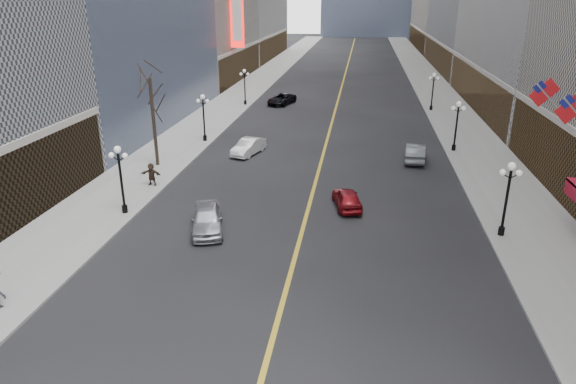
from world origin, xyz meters
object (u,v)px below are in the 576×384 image
(car_sb_far, at_px, (415,152))
(streetlamp_east_3, at_px, (433,88))
(streetlamp_east_2, at_px, (457,121))
(car_nb_near, at_px, (207,219))
(streetlamp_west_2, at_px, (203,113))
(car_nb_far, at_px, (282,99))
(streetlamp_west_1, at_px, (120,173))
(streetlamp_west_3, at_px, (245,83))
(car_sb_mid, at_px, (347,198))
(car_nb_mid, at_px, (249,147))
(streetlamp_east_1, at_px, (508,192))

(car_sb_far, bearing_deg, streetlamp_east_3, -94.49)
(streetlamp_east_2, relative_size, car_nb_near, 0.97)
(streetlamp_west_2, xyz_separation_m, car_nb_far, (4.59, 19.38, -2.20))
(streetlamp_west_1, relative_size, streetlamp_west_3, 1.00)
(streetlamp_west_1, xyz_separation_m, streetlamp_west_3, (0.00, 36.00, 0.00))
(streetlamp_west_2, bearing_deg, streetlamp_west_1, -90.00)
(streetlamp_east_2, xyz_separation_m, streetlamp_west_2, (-23.60, 0.00, 0.00))
(car_nb_far, xyz_separation_m, car_sb_far, (15.24, -22.70, 0.07))
(streetlamp_west_3, bearing_deg, car_nb_near, -80.85)
(streetlamp_west_3, bearing_deg, streetlamp_west_2, -90.00)
(car_nb_far, relative_size, car_sb_mid, 1.28)
(streetlamp_east_3, relative_size, car_nb_near, 0.97)
(car_sb_mid, bearing_deg, car_nb_mid, -63.66)
(streetlamp_west_2, height_order, streetlamp_west_3, same)
(car_nb_far, bearing_deg, car_sb_far, -39.08)
(streetlamp_west_3, height_order, car_nb_far, streetlamp_west_3)
(streetlamp_west_1, xyz_separation_m, car_nb_near, (6.06, -1.61, -2.11))
(streetlamp_west_2, bearing_deg, car_sb_far, -9.50)
(car_sb_mid, height_order, car_sb_far, car_sb_far)
(streetlamp_west_1, height_order, car_sb_far, streetlamp_west_1)
(streetlamp_west_1, distance_m, car_nb_near, 6.61)
(car_nb_near, height_order, car_nb_mid, car_nb_near)
(streetlamp_east_3, distance_m, streetlamp_west_1, 43.05)
(car_sb_far, bearing_deg, streetlamp_east_2, -133.10)
(streetlamp_west_2, bearing_deg, streetlamp_east_3, 37.33)
(streetlamp_east_1, xyz_separation_m, streetlamp_east_2, (0.00, 18.00, 0.00))
(streetlamp_east_2, distance_m, streetlamp_east_3, 18.00)
(streetlamp_east_3, distance_m, car_nb_near, 41.55)
(streetlamp_east_1, relative_size, streetlamp_west_2, 1.00)
(car_sb_far, bearing_deg, car_nb_near, 55.33)
(streetlamp_east_3, distance_m, car_sb_mid, 34.09)
(streetlamp_west_1, xyz_separation_m, car_nb_far, (4.59, 37.38, -2.20))
(streetlamp_east_2, height_order, car_nb_mid, streetlamp_east_2)
(streetlamp_east_3, bearing_deg, car_nb_far, 175.85)
(streetlamp_east_1, bearing_deg, streetlamp_west_2, 142.67)
(streetlamp_west_3, height_order, car_sb_far, streetlamp_west_3)
(streetlamp_west_2, distance_m, car_nb_far, 20.04)
(streetlamp_west_3, xyz_separation_m, car_sb_far, (19.83, -21.32, -2.13))
(streetlamp_west_2, height_order, car_nb_near, streetlamp_west_2)
(streetlamp_east_2, distance_m, car_nb_far, 27.23)
(streetlamp_east_1, bearing_deg, car_sb_mid, 160.56)
(streetlamp_east_1, distance_m, streetlamp_east_3, 36.00)
(car_nb_mid, xyz_separation_m, car_sb_far, (14.71, 0.14, 0.06))
(streetlamp_west_1, xyz_separation_m, car_sb_far, (19.83, 14.68, -2.13))
(streetlamp_east_3, relative_size, car_nb_far, 0.89)
(streetlamp_east_1, bearing_deg, streetlamp_east_3, 90.00)
(streetlamp_east_1, xyz_separation_m, car_sb_far, (-3.77, 14.68, -2.13))
(streetlamp_west_1, relative_size, car_sb_far, 0.97)
(streetlamp_east_2, xyz_separation_m, streetlamp_east_3, (0.00, 18.00, 0.00))
(streetlamp_west_1, relative_size, car_nb_far, 0.89)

